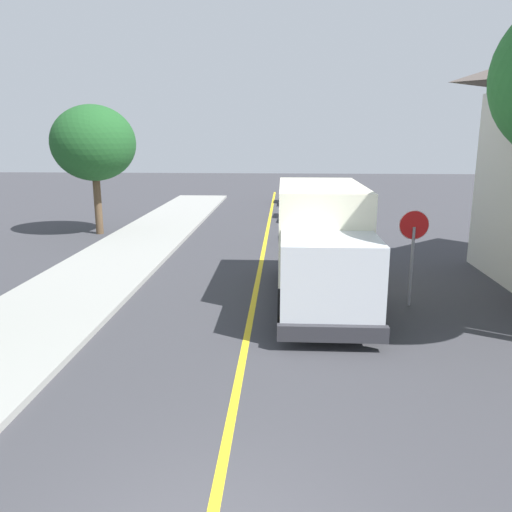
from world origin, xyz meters
TOP-DOWN VIEW (x-y plane):
  - centre_line_yellow at (0.00, 10.00)m, footprint 0.16×56.00m
  - box_truck at (1.90, 9.69)m, footprint 2.43×7.19m
  - parked_car_near at (2.53, 17.34)m, footprint 1.97×4.47m
  - parked_car_mid at (2.09, 24.40)m, footprint 2.00×4.48m
  - parked_car_far at (1.95, 31.01)m, footprint 1.91×4.45m
  - stop_sign at (4.32, 9.12)m, footprint 0.80×0.10m
  - street_tree_down_block at (-8.03, 19.00)m, footprint 3.85×3.85m

SIDE VIEW (x-z plane):
  - centre_line_yellow at x=0.00m, z-range 0.00..0.01m
  - parked_car_near at x=2.53m, z-range -0.04..1.63m
  - parked_car_mid at x=2.09m, z-range -0.04..1.63m
  - parked_car_far at x=1.95m, z-range -0.04..1.63m
  - box_truck at x=1.90m, z-range 0.17..3.37m
  - stop_sign at x=4.32m, z-range 0.53..3.18m
  - street_tree_down_block at x=-8.03m, z-range 1.25..7.24m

